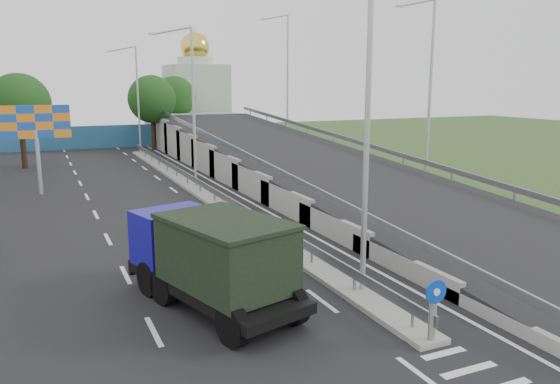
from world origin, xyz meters
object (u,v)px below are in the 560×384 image
lamp_post_near (362,116)px  lamp_post_mid (190,99)px  church (196,95)px  dump_truck (210,256)px  billboard (36,127)px  lamp_post_far (136,93)px  sign_bollard (433,310)px

lamp_post_near → lamp_post_mid: 20.00m
church → dump_truck: bearing=-105.3°
church → billboard: bearing=-120.7°
lamp_post_near → lamp_post_far: bearing=90.0°
lamp_post_near → billboard: bearing=112.5°
lamp_post_far → dump_truck: lamp_post_far is taller
lamp_post_near → lamp_post_mid: bearing=90.0°
lamp_post_near → church: 54.90m
sign_bollard → lamp_post_far: 44.08m
church → lamp_post_mid: bearing=-106.2°
sign_bollard → dump_truck: dump_truck is taller
lamp_post_near → lamp_post_far: 40.00m
billboard → lamp_post_mid: bearing=-12.4°
sign_bollard → lamp_post_mid: (0.11, 23.83, 4.77)m
billboard → dump_truck: 21.52m
lamp_post_near → dump_truck: 6.31m
lamp_post_near → lamp_post_mid: same height
sign_bollard → lamp_post_near: size_ratio=0.17×
lamp_post_mid → lamp_post_far: same height
dump_truck → billboard: bearing=86.0°
sign_bollard → dump_truck: bearing=132.2°
sign_bollard → lamp_post_mid: lamp_post_mid is taller
church → sign_bollard: bearing=-99.8°
dump_truck → church: bearing=58.4°
lamp_post_mid → dump_truck: (-4.59, -18.89, -4.18)m
lamp_post_far → dump_truck: bearing=-96.7°
billboard → lamp_post_far: bearing=63.2°
billboard → sign_bollard: bearing=-70.8°
lamp_post_mid → billboard: lamp_post_mid is taller
billboard → dump_truck: bearing=-77.8°
lamp_post_near → lamp_post_far: size_ratio=1.00×
lamp_post_far → lamp_post_near: bearing=-90.0°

